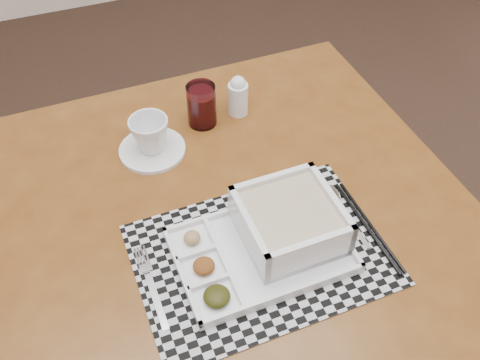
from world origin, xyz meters
name	(u,v)px	position (x,y,z in m)	size (l,w,h in m)	color
dining_table	(233,232)	(0.23, 0.18, 0.65)	(0.97, 0.97, 0.72)	#572C0F
placemat	(261,254)	(0.24, 0.06, 0.72)	(0.47, 0.33, 0.00)	#B4B4BC
serving_tray	(280,231)	(0.28, 0.07, 0.76)	(0.32, 0.22, 0.09)	white
fork	(151,284)	(0.02, 0.07, 0.73)	(0.02, 0.19, 0.00)	silver
spoon	(334,198)	(0.43, 0.13, 0.73)	(0.04, 0.18, 0.01)	silver
chopsticks	(369,226)	(0.46, 0.04, 0.73)	(0.02, 0.24, 0.01)	black
saucer	(152,150)	(0.12, 0.41, 0.73)	(0.15, 0.15, 0.01)	white
cup	(150,135)	(0.12, 0.41, 0.77)	(0.09, 0.09, 0.08)	white
juice_glass	(202,106)	(0.25, 0.46, 0.77)	(0.07, 0.07, 0.10)	white
creamer_bottle	(238,96)	(0.35, 0.47, 0.77)	(0.05, 0.05, 0.10)	white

